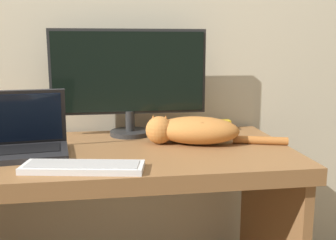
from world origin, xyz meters
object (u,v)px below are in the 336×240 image
(monitor, at_px, (129,78))
(external_keyboard, at_px, (83,167))
(cat, at_px, (193,130))
(laptop, at_px, (23,142))

(monitor, bearing_deg, external_keyboard, -110.19)
(cat, bearing_deg, laptop, -157.26)
(cat, bearing_deg, external_keyboard, -128.36)
(monitor, height_order, cat, monitor)
(cat, bearing_deg, monitor, 158.61)
(monitor, xyz_separation_m, laptop, (-0.40, -0.25, -0.20))
(monitor, xyz_separation_m, external_keyboard, (-0.18, -0.48, -0.24))
(laptop, relative_size, cat, 0.60)
(monitor, height_order, external_keyboard, monitor)
(laptop, xyz_separation_m, cat, (0.64, 0.06, 0.01))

